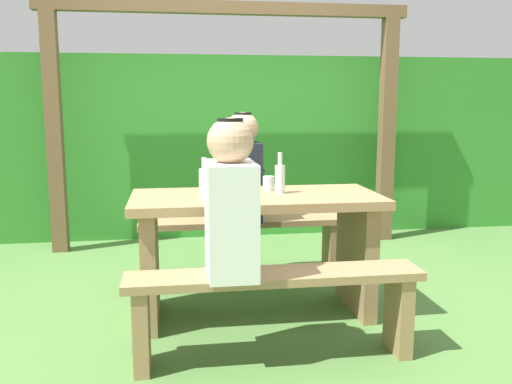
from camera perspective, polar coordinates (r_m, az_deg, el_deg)
ground_plane at (r=3.31m, az=0.00°, el=-12.41°), size 12.00×12.00×0.00m
hedge_backdrop at (r=5.29m, az=-3.57°, el=4.89°), size 6.40×0.67×1.63m
pergola_post_left at (r=4.73m, az=-20.09°, el=5.59°), size 0.12×0.12×1.92m
pergola_post_right at (r=4.99m, az=13.35°, el=6.08°), size 0.12×0.12×1.92m
pergola_crossbeam at (r=4.71m, az=-3.02°, el=18.47°), size 3.04×0.10×0.10m
picnic_table at (r=3.16m, az=0.00°, el=-4.26°), size 1.40×0.64×0.70m
bench_near at (r=2.65m, az=1.94°, el=-10.82°), size 1.40×0.24×0.44m
bench_far at (r=3.77m, az=-1.34°, el=-4.64°), size 1.40×0.24×0.44m
person_white_shirt at (r=2.50m, az=-2.64°, el=-1.20°), size 0.25×0.35×0.72m
person_black_coat at (r=3.68m, az=-1.44°, el=2.23°), size 0.25×0.35×0.72m
drinking_glass at (r=3.26m, az=1.30°, el=0.91°), size 0.07×0.07×0.09m
bottle_left at (r=3.01m, az=-5.35°, el=1.05°), size 0.06×0.06×0.22m
bottle_right at (r=3.15m, az=2.49°, el=1.49°), size 0.06×0.06×0.24m
cell_phone at (r=3.23m, az=-4.29°, el=0.13°), size 0.07×0.14×0.01m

